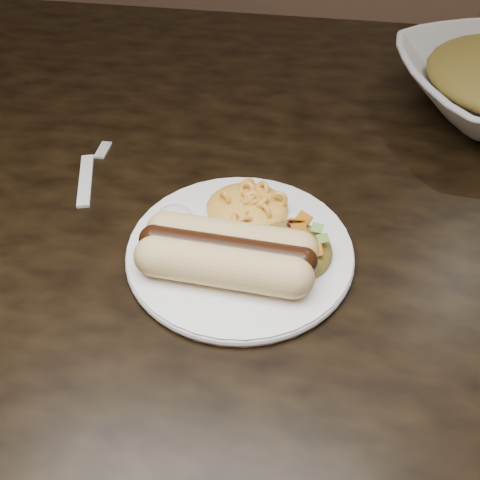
# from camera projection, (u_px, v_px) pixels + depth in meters

# --- Properties ---
(floor) EXTENTS (4.00, 4.00, 0.00)m
(floor) POSITION_uv_depth(u_px,v_px,m) (226.00, 429.00, 1.26)
(floor) COLOR brown
(floor) RESTS_ON ground
(table) EXTENTS (1.60, 0.90, 0.75)m
(table) POSITION_uv_depth(u_px,v_px,m) (218.00, 207.00, 0.80)
(table) COLOR black
(table) RESTS_ON floor
(plate) EXTENTS (0.29, 0.29, 0.01)m
(plate) POSITION_uv_depth(u_px,v_px,m) (240.00, 251.00, 0.60)
(plate) COLOR white
(plate) RESTS_ON table
(hotdog) EXTENTS (0.15, 0.08, 0.04)m
(hotdog) POSITION_uv_depth(u_px,v_px,m) (227.00, 253.00, 0.55)
(hotdog) COLOR #FEEB96
(hotdog) RESTS_ON plate
(mac_and_cheese) EXTENTS (0.10, 0.09, 0.04)m
(mac_and_cheese) POSITION_uv_depth(u_px,v_px,m) (248.00, 198.00, 0.62)
(mac_and_cheese) COLOR #FFBB45
(mac_and_cheese) RESTS_ON plate
(sour_cream) EXTENTS (0.05, 0.05, 0.03)m
(sour_cream) POSITION_uv_depth(u_px,v_px,m) (174.00, 216.00, 0.61)
(sour_cream) COLOR white
(sour_cream) RESTS_ON plate
(taco_salad) EXTENTS (0.09, 0.08, 0.04)m
(taco_salad) POSITION_uv_depth(u_px,v_px,m) (291.00, 245.00, 0.57)
(taco_salad) COLOR #B44321
(taco_salad) RESTS_ON plate
(fork) EXTENTS (0.05, 0.12, 0.00)m
(fork) POSITION_uv_depth(u_px,v_px,m) (86.00, 180.00, 0.69)
(fork) COLOR silver
(fork) RESTS_ON table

